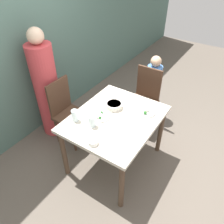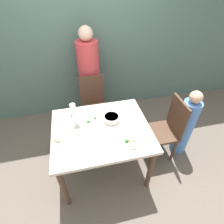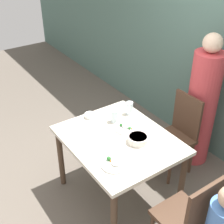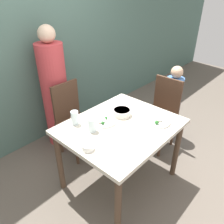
% 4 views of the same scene
% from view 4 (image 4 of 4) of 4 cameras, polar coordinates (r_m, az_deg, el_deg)
% --- Properties ---
extents(ground_plane, '(10.00, 10.00, 0.00)m').
position_cam_4_polar(ground_plane, '(2.67, 1.98, -17.24)').
color(ground_plane, '#60564C').
extents(wall_back, '(10.00, 0.06, 2.70)m').
position_cam_4_polar(wall_back, '(2.99, -19.65, 16.71)').
color(wall_back, '#4C6B60').
rests_on(wall_back, ground_plane).
extents(dining_table, '(1.12, 0.93, 0.77)m').
position_cam_4_polar(dining_table, '(2.22, 2.28, -5.44)').
color(dining_table, beige).
rests_on(dining_table, ground_plane).
extents(chair_adult_spot, '(0.40, 0.40, 0.95)m').
position_cam_4_polar(chair_adult_spot, '(2.81, -10.18, -1.42)').
color(chair_adult_spot, '#4C3323').
rests_on(chair_adult_spot, ground_plane).
extents(chair_child_spot, '(0.40, 0.40, 0.95)m').
position_cam_4_polar(chair_child_spot, '(2.97, 12.76, 0.09)').
color(chair_child_spot, '#4C3323').
rests_on(chair_child_spot, ground_plane).
extents(person_adult, '(0.34, 0.34, 1.59)m').
position_cam_4_polar(person_adult, '(2.96, -14.63, 4.61)').
color(person_adult, '#C63D42').
rests_on(person_adult, ground_plane).
extents(person_child, '(0.23, 0.23, 1.07)m').
position_cam_4_polar(person_child, '(3.20, 15.34, 1.72)').
color(person_child, '#5184D1').
rests_on(person_child, ground_plane).
extents(bowl_curry, '(0.19, 0.19, 0.07)m').
position_cam_4_polar(bowl_curry, '(2.30, 2.59, -0.07)').
color(bowl_curry, silver).
rests_on(bowl_curry, dining_table).
extents(plate_rice_adult, '(0.23, 0.23, 0.05)m').
position_cam_4_polar(plate_rice_adult, '(2.19, -2.18, -2.45)').
color(plate_rice_adult, white).
rests_on(plate_rice_adult, dining_table).
extents(plate_rice_child, '(0.24, 0.24, 0.06)m').
position_cam_4_polar(plate_rice_child, '(2.24, 12.03, -2.39)').
color(plate_rice_child, white).
rests_on(plate_rice_child, dining_table).
extents(bowl_rice_small, '(0.10, 0.10, 0.05)m').
position_cam_4_polar(bowl_rice_small, '(1.85, -6.29, -9.07)').
color(bowl_rice_small, white).
rests_on(bowl_rice_small, dining_table).
extents(glass_water_tall, '(0.07, 0.07, 0.14)m').
position_cam_4_polar(glass_water_tall, '(2.17, -9.71, -1.49)').
color(glass_water_tall, silver).
rests_on(glass_water_tall, dining_table).
extents(glass_water_short, '(0.08, 0.08, 0.13)m').
position_cam_4_polar(glass_water_short, '(2.05, -5.21, -3.38)').
color(glass_water_short, silver).
rests_on(glass_water_short, dining_table).
extents(napkin_folded, '(0.14, 0.14, 0.01)m').
position_cam_4_polar(napkin_folded, '(1.91, 2.33, -8.40)').
color(napkin_folded, white).
rests_on(napkin_folded, dining_table).
extents(fork_steel, '(0.18, 0.02, 0.01)m').
position_cam_4_polar(fork_steel, '(2.00, 8.31, -6.82)').
color(fork_steel, silver).
rests_on(fork_steel, dining_table).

